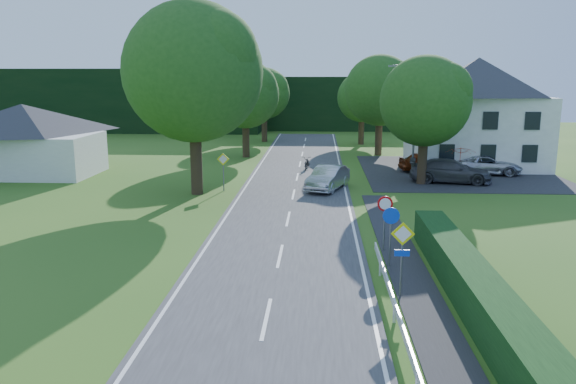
# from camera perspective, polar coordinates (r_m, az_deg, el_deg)

# --- Properties ---
(road) EXTENTS (7.00, 80.00, 0.04)m
(road) POSITION_cam_1_polar(r_m,az_deg,el_deg) (30.71, 0.22, -1.84)
(road) COLOR #38383A
(road) RESTS_ON ground
(parking_pad) EXTENTS (14.00, 16.00, 0.04)m
(parking_pad) POSITION_cam_1_polar(r_m,az_deg,el_deg) (44.65, 16.69, 1.98)
(parking_pad) COLOR #252528
(parking_pad) RESTS_ON ground
(line_edge_left) EXTENTS (0.12, 80.00, 0.01)m
(line_edge_left) POSITION_cam_1_polar(r_m,az_deg,el_deg) (31.03, -5.79, -1.70)
(line_edge_left) COLOR white
(line_edge_left) RESTS_ON road
(line_edge_right) EXTENTS (0.12, 80.00, 0.01)m
(line_edge_right) POSITION_cam_1_polar(r_m,az_deg,el_deg) (30.71, 6.29, -1.86)
(line_edge_right) COLOR white
(line_edge_right) RESTS_ON road
(line_centre) EXTENTS (0.12, 80.00, 0.01)m
(line_centre) POSITION_cam_1_polar(r_m,az_deg,el_deg) (30.70, 0.22, -1.79)
(line_centre) COLOR white
(line_centre) RESTS_ON road
(tree_main) EXTENTS (9.40, 9.40, 11.64)m
(tree_main) POSITION_cam_1_polar(r_m,az_deg,el_deg) (34.66, -9.52, 9.27)
(tree_main) COLOR #215018
(tree_main) RESTS_ON ground
(tree_left_far) EXTENTS (7.00, 7.00, 8.58)m
(tree_left_far) POSITION_cam_1_polar(r_m,az_deg,el_deg) (50.31, -4.35, 8.40)
(tree_left_far) COLOR #215018
(tree_left_far) RESTS_ON ground
(tree_right_far) EXTENTS (7.40, 7.40, 9.09)m
(tree_right_far) POSITION_cam_1_polar(r_m,az_deg,el_deg) (52.15, 9.29, 8.68)
(tree_right_far) COLOR #215018
(tree_right_far) RESTS_ON ground
(tree_left_back) EXTENTS (6.60, 6.60, 8.07)m
(tree_left_back) POSITION_cam_1_polar(r_m,az_deg,el_deg) (62.17, -2.43, 8.84)
(tree_left_back) COLOR #215018
(tree_left_back) RESTS_ON ground
(tree_right_back) EXTENTS (6.20, 6.20, 7.56)m
(tree_right_back) POSITION_cam_1_polar(r_m,az_deg,el_deg) (60.06, 7.51, 8.40)
(tree_right_back) COLOR #215018
(tree_right_back) RESTS_ON ground
(tree_right_mid) EXTENTS (7.00, 7.00, 8.58)m
(tree_right_mid) POSITION_cam_1_polar(r_m,az_deg,el_deg) (38.55, 13.68, 7.06)
(tree_right_mid) COLOR #215018
(tree_right_mid) RESTS_ON ground
(treeline_left) EXTENTS (44.00, 6.00, 8.00)m
(treeline_left) POSITION_cam_1_polar(r_m,az_deg,el_deg) (77.70, -19.41, 8.76)
(treeline_left) COLOR black
(treeline_left) RESTS_ON ground
(treeline_right) EXTENTS (30.00, 5.00, 7.00)m
(treeline_right) POSITION_cam_1_polar(r_m,az_deg,el_deg) (76.16, 8.13, 8.88)
(treeline_right) COLOR black
(treeline_right) RESTS_ON ground
(bungalow_left) EXTENTS (11.00, 6.50, 5.20)m
(bungalow_left) POSITION_cam_1_polar(r_m,az_deg,el_deg) (45.48, -25.21, 4.95)
(bungalow_left) COLOR silver
(bungalow_left) RESTS_ON ground
(house_white) EXTENTS (10.60, 8.40, 8.60)m
(house_white) POSITION_cam_1_polar(r_m,az_deg,el_deg) (47.55, 18.54, 7.77)
(house_white) COLOR silver
(house_white) RESTS_ON ground
(streetlight) EXTENTS (2.03, 0.18, 8.00)m
(streetlight) POSITION_cam_1_polar(r_m,az_deg,el_deg) (40.43, 12.57, 7.57)
(streetlight) COLOR slate
(streetlight) RESTS_ON ground
(sign_priority_right) EXTENTS (0.78, 0.09, 2.59)m
(sign_priority_right) POSITION_cam_1_polar(r_m,az_deg,el_deg) (18.81, 11.53, -5.36)
(sign_priority_right) COLOR slate
(sign_priority_right) RESTS_ON ground
(sign_roundabout) EXTENTS (0.64, 0.08, 2.37)m
(sign_roundabout) POSITION_cam_1_polar(r_m,az_deg,el_deg) (21.70, 10.40, -3.34)
(sign_roundabout) COLOR slate
(sign_roundabout) RESTS_ON ground
(sign_speed_limit) EXTENTS (0.64, 0.11, 2.37)m
(sign_speed_limit) POSITION_cam_1_polar(r_m,az_deg,el_deg) (23.59, 9.82, -1.85)
(sign_speed_limit) COLOR slate
(sign_speed_limit) RESTS_ON ground
(sign_priority_left) EXTENTS (0.78, 0.09, 2.44)m
(sign_priority_left) POSITION_cam_1_polar(r_m,az_deg,el_deg) (35.73, -6.60, 2.81)
(sign_priority_left) COLOR slate
(sign_priority_left) RESTS_ON ground
(moving_car) EXTENTS (3.04, 4.88, 1.52)m
(moving_car) POSITION_cam_1_polar(r_m,az_deg,el_deg) (36.04, 4.06, 1.45)
(moving_car) COLOR #BAB9BF
(moving_car) RESTS_ON road
(motorcycle) EXTENTS (0.88, 2.08, 1.06)m
(motorcycle) POSITION_cam_1_polar(r_m,az_deg,el_deg) (43.70, 1.96, 3.00)
(motorcycle) COLOR black
(motorcycle) RESTS_ON road
(parked_car_red) EXTENTS (4.66, 2.65, 1.49)m
(parked_car_red) POSITION_cam_1_polar(r_m,az_deg,el_deg) (44.08, 14.06, 3.02)
(parked_car_red) COLOR maroon
(parked_car_red) RESTS_ON parking_pad
(parked_car_silver_a) EXTENTS (4.22, 2.83, 1.32)m
(parked_car_silver_a) POSITION_cam_1_polar(r_m,az_deg,el_deg) (44.98, 14.38, 3.06)
(parked_car_silver_a) COLOR #A8A9AD
(parked_car_silver_a) RESTS_ON parking_pad
(parked_car_grey) EXTENTS (5.75, 3.13, 1.58)m
(parked_car_grey) POSITION_cam_1_polar(r_m,az_deg,el_deg) (39.91, 16.16, 2.07)
(parked_car_grey) COLOR #434246
(parked_car_grey) RESTS_ON parking_pad
(parked_car_silver_b) EXTENTS (5.22, 2.89, 1.38)m
(parked_car_silver_b) POSITION_cam_1_polar(r_m,az_deg,el_deg) (44.08, 19.54, 2.61)
(parked_car_silver_b) COLOR #BDBBC3
(parked_car_silver_b) RESTS_ON parking_pad
(parasol) EXTENTS (2.45, 2.49, 2.05)m
(parasol) POSITION_cam_1_polar(r_m,az_deg,el_deg) (43.32, 17.08, 3.07)
(parasol) COLOR red
(parasol) RESTS_ON parking_pad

